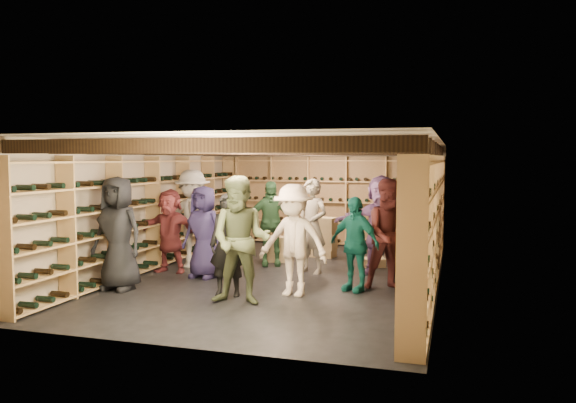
# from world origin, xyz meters

# --- Properties ---
(ground) EXTENTS (8.00, 8.00, 0.00)m
(ground) POSITION_xyz_m (0.00, 0.00, 0.00)
(ground) COLOR black
(ground) RESTS_ON ground
(walls) EXTENTS (5.52, 8.02, 2.40)m
(walls) POSITION_xyz_m (0.00, 0.00, 1.20)
(walls) COLOR tan
(walls) RESTS_ON ground
(ceiling) EXTENTS (5.50, 8.00, 0.01)m
(ceiling) POSITION_xyz_m (0.00, 0.00, 2.40)
(ceiling) COLOR beige
(ceiling) RESTS_ON walls
(ceiling_joists) EXTENTS (5.40, 7.12, 0.18)m
(ceiling_joists) POSITION_xyz_m (0.00, 0.00, 2.26)
(ceiling_joists) COLOR black
(ceiling_joists) RESTS_ON ground
(wine_rack_left) EXTENTS (0.32, 7.50, 2.15)m
(wine_rack_left) POSITION_xyz_m (-2.57, 0.00, 1.08)
(wine_rack_left) COLOR tan
(wine_rack_left) RESTS_ON ground
(wine_rack_right) EXTENTS (0.32, 7.50, 2.15)m
(wine_rack_right) POSITION_xyz_m (2.57, 0.00, 1.08)
(wine_rack_right) COLOR tan
(wine_rack_right) RESTS_ON ground
(wine_rack_back) EXTENTS (4.70, 0.30, 2.15)m
(wine_rack_back) POSITION_xyz_m (0.00, 3.83, 1.07)
(wine_rack_back) COLOR tan
(wine_rack_back) RESTS_ON ground
(crate_stack_left) EXTENTS (0.55, 0.41, 0.85)m
(crate_stack_left) POSITION_xyz_m (0.29, 2.10, 0.42)
(crate_stack_left) COLOR tan
(crate_stack_left) RESTS_ON ground
(crate_stack_right) EXTENTS (0.54, 0.40, 0.51)m
(crate_stack_right) POSITION_xyz_m (-0.46, 1.34, 0.26)
(crate_stack_right) COLOR tan
(crate_stack_right) RESTS_ON ground
(crate_loose) EXTENTS (0.58, 0.47, 0.17)m
(crate_loose) POSITION_xyz_m (1.44, 1.31, 0.09)
(crate_loose) COLOR tan
(crate_loose) RESTS_ON ground
(person_0) EXTENTS (0.94, 0.65, 1.82)m
(person_0) POSITION_xyz_m (-2.18, -1.77, 0.91)
(person_0) COLOR black
(person_0) RESTS_ON ground
(person_1) EXTENTS (0.63, 0.46, 1.58)m
(person_1) POSITION_xyz_m (-0.34, -1.63, 0.79)
(person_1) COLOR black
(person_1) RESTS_ON ground
(person_2) EXTENTS (0.97, 0.79, 1.86)m
(person_2) POSITION_xyz_m (0.03, -2.04, 0.93)
(person_2) COLOR #4B5535
(person_2) RESTS_ON ground
(person_3) EXTENTS (1.17, 0.76, 1.72)m
(person_3) POSITION_xyz_m (0.62, -1.35, 0.86)
(person_3) COLOR beige
(person_3) RESTS_ON ground
(person_4) EXTENTS (0.96, 0.69, 1.51)m
(person_4) POSITION_xyz_m (1.46, -0.76, 0.75)
(person_4) COLOR #156C61
(person_4) RESTS_ON ground
(person_5) EXTENTS (1.44, 0.48, 1.55)m
(person_5) POSITION_xyz_m (-2.07, -0.28, 0.77)
(person_5) COLOR maroon
(person_5) RESTS_ON ground
(person_6) EXTENTS (0.88, 0.66, 1.63)m
(person_6) POSITION_xyz_m (-1.26, -0.54, 0.81)
(person_6) COLOR #241E46
(person_6) RESTS_ON ground
(person_7) EXTENTS (0.74, 0.62, 1.74)m
(person_7) POSITION_xyz_m (0.47, 0.40, 0.87)
(person_7) COLOR gray
(person_7) RESTS_ON ground
(person_8) EXTENTS (1.06, 0.96, 1.78)m
(person_8) POSITION_xyz_m (2.00, -0.52, 0.89)
(person_8) COLOR #4F1D1D
(person_8) RESTS_ON ground
(person_9) EXTENTS (1.33, 0.91, 1.89)m
(person_9) POSITION_xyz_m (-1.85, 0.22, 0.95)
(person_9) COLOR #A5A095
(person_9) RESTS_ON ground
(person_10) EXTENTS (1.06, 0.73, 1.67)m
(person_10) POSITION_xyz_m (-0.49, 0.86, 0.83)
(person_10) COLOR #29522E
(person_10) RESTS_ON ground
(person_11) EXTENTS (1.69, 0.56, 1.81)m
(person_11) POSITION_xyz_m (1.69, 0.68, 0.90)
(person_11) COLOR #885C97
(person_11) RESTS_ON ground
(person_12) EXTENTS (0.84, 0.67, 1.51)m
(person_12) POSITION_xyz_m (2.18, 0.00, 0.75)
(person_12) COLOR #303034
(person_12) RESTS_ON ground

